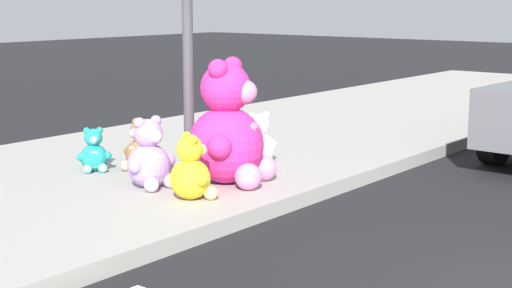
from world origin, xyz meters
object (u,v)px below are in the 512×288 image
at_px(plush_teal, 94,154).
at_px(plush_lavender, 150,159).
at_px(plush_pink_large, 229,134).
at_px(plush_yellow, 192,173).
at_px(plush_white, 258,143).
at_px(sign_pole, 187,12).
at_px(plush_brown, 140,150).

xyz_separation_m(plush_teal, plush_lavender, (-0.13, -1.01, 0.09)).
height_order(plush_pink_large, plush_teal, plush_pink_large).
distance_m(plush_yellow, plush_teal, 1.64).
relative_size(plush_teal, plush_white, 0.81).
bearing_deg(plush_lavender, plush_white, -5.54).
xyz_separation_m(sign_pole, plush_yellow, (-0.74, -0.73, -1.45)).
height_order(sign_pole, plush_lavender, sign_pole).
xyz_separation_m(plush_brown, plush_yellow, (-0.53, -1.26, 0.02)).
xyz_separation_m(plush_yellow, plush_lavender, (0.06, 0.62, 0.03)).
xyz_separation_m(plush_yellow, plush_white, (1.58, 0.48, -0.01)).
relative_size(plush_teal, plush_lavender, 0.68).
height_order(plush_brown, plush_white, plush_white).
height_order(plush_pink_large, plush_lavender, plush_pink_large).
height_order(plush_pink_large, plush_brown, plush_pink_large).
relative_size(plush_brown, plush_teal, 1.18).
distance_m(plush_teal, plush_white, 1.81).
height_order(plush_yellow, plush_lavender, plush_lavender).
relative_size(sign_pole, plush_lavender, 4.53).
xyz_separation_m(plush_brown, plush_white, (1.06, -0.79, 0.01)).
height_order(plush_yellow, plush_white, plush_yellow).
distance_m(plush_pink_large, plush_teal, 1.60).
relative_size(plush_brown, plush_lavender, 0.80).
distance_m(sign_pole, plush_brown, 1.58).
relative_size(plush_lavender, plush_white, 1.19).
distance_m(sign_pole, plush_white, 1.71).
xyz_separation_m(plush_brown, plush_teal, (-0.33, 0.36, -0.03)).
height_order(sign_pole, plush_white, sign_pole).
height_order(plush_brown, plush_yellow, plush_yellow).
relative_size(plush_brown, plush_yellow, 0.91).
height_order(sign_pole, plush_brown, sign_pole).
relative_size(plush_pink_large, plush_teal, 2.63).
distance_m(plush_pink_large, plush_lavender, 0.83).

